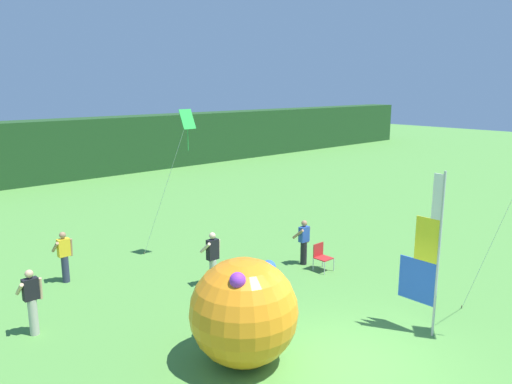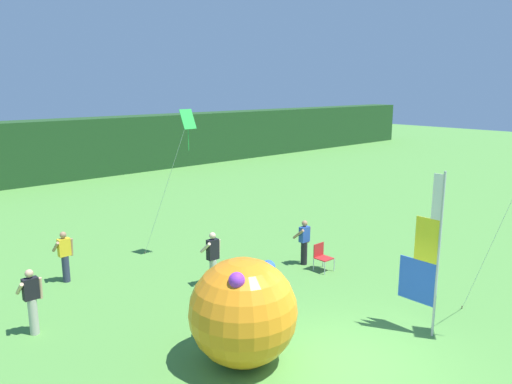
% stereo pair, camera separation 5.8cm
% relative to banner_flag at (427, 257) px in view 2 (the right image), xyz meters
% --- Properties ---
extents(ground_plane, '(120.00, 120.00, 0.00)m').
position_rel_banner_flag_xyz_m(ground_plane, '(-2.45, 0.31, -1.96)').
color(ground_plane, '#518E3D').
extents(banner_flag, '(0.06, 1.03, 4.09)m').
position_rel_banner_flag_xyz_m(banner_flag, '(0.00, 0.00, 0.00)').
color(banner_flag, '#B7B7BC').
rests_on(banner_flag, ground).
extents(person_near_banner, '(0.55, 0.48, 1.55)m').
position_rel_banner_flag_xyz_m(person_near_banner, '(1.35, 5.18, -1.14)').
color(person_near_banner, black).
rests_on(person_near_banner, ground).
extents(person_mid_field, '(0.55, 0.48, 1.68)m').
position_rel_banner_flag_xyz_m(person_mid_field, '(-7.16, 6.34, -1.06)').
color(person_mid_field, '#B7B2A3').
rests_on(person_mid_field, ground).
extents(person_far_left, '(0.55, 0.48, 1.62)m').
position_rel_banner_flag_xyz_m(person_far_left, '(-5.26, 9.11, -1.10)').
color(person_far_left, '#2D334C').
rests_on(person_far_left, ground).
extents(person_far_right, '(0.55, 0.48, 1.69)m').
position_rel_banner_flag_xyz_m(person_far_right, '(-2.06, 5.79, -1.06)').
color(person_far_right, '#B7B2A3').
rests_on(person_far_right, ground).
extents(inflatable_balloon, '(2.38, 2.38, 2.38)m').
position_rel_banner_flag_xyz_m(inflatable_balloon, '(-4.18, 1.94, -0.76)').
color(inflatable_balloon, orange).
rests_on(inflatable_balloon, ground).
extents(folding_chair, '(0.51, 0.51, 0.89)m').
position_rel_banner_flag_xyz_m(folding_chair, '(1.38, 4.42, -1.45)').
color(folding_chair, '#BCBCC1').
rests_on(folding_chair, ground).
extents(kite_green_diamond_1, '(1.30, 1.66, 5.21)m').
position_rel_banner_flag_xyz_m(kite_green_diamond_1, '(-1.17, 8.37, 2.62)').
color(kite_green_diamond_1, brown).
rests_on(kite_green_diamond_1, ground).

